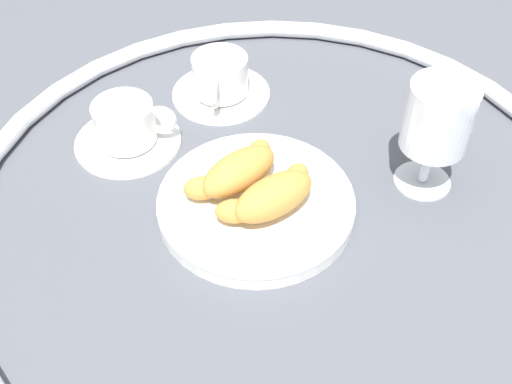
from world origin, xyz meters
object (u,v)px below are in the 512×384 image
pastry_plate (256,203)px  croissant_large (272,196)px  croissant_small (237,171)px  coffee_cup_far (126,127)px  juice_glass_left (438,122)px  coffee_cup_near (220,80)px

pastry_plate → croissant_large: size_ratio=1.88×
croissant_small → coffee_cup_far: croissant_small is taller
croissant_large → juice_glass_left: size_ratio=0.86×
pastry_plate → croissant_large: croissant_large is taller
coffee_cup_near → juice_glass_left: juice_glass_left is taller
croissant_small → juice_glass_left: (0.11, -0.20, 0.05)m
coffee_cup_far → croissant_large: bearing=-104.6°
croissant_large → coffee_cup_near: size_ratio=0.89×
coffee_cup_far → croissant_small: bearing=-101.9°
juice_glass_left → croissant_large: bearing=131.2°
pastry_plate → coffee_cup_near: 0.22m
croissant_small → coffee_cup_near: 0.20m
croissant_small → coffee_cup_near: croissant_small is taller
coffee_cup_near → juice_glass_left: (-0.06, -0.29, 0.07)m
pastry_plate → juice_glass_left: (0.12, -0.17, 0.08)m
croissant_large → croissant_small: same height
coffee_cup_far → juice_glass_left: bearing=-78.9°
coffee_cup_near → coffee_cup_far: bearing=153.2°
croissant_large → croissant_small: 0.06m
croissant_large → pastry_plate: bearing=67.6°
croissant_small → coffee_cup_far: bearing=78.1°
pastry_plate → croissant_large: 0.04m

